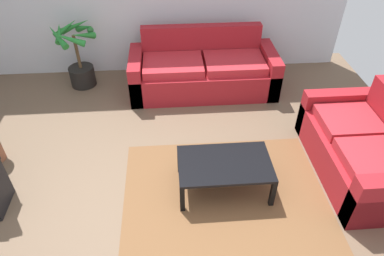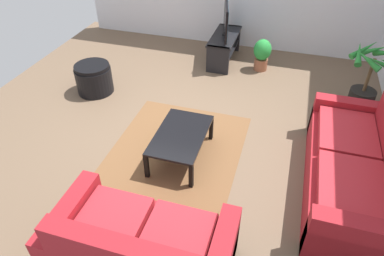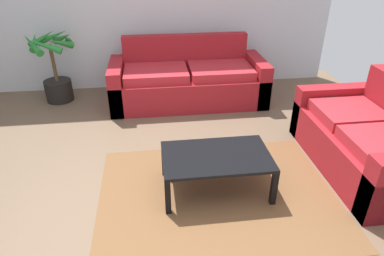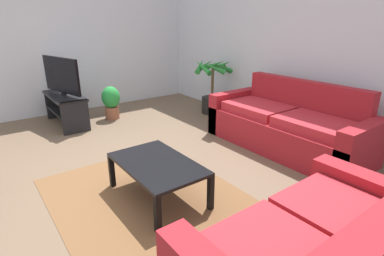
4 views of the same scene
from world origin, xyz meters
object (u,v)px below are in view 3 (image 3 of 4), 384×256
(couch_main, at_px, (188,82))
(potted_palm, at_px, (55,70))
(couch_loveseat, at_px, (368,142))
(coffee_table, at_px, (216,159))

(couch_main, relative_size, potted_palm, 2.15)
(couch_loveseat, xyz_separation_m, coffee_table, (-1.61, -0.15, 0.04))
(potted_palm, bearing_deg, coffee_table, -50.62)
(potted_palm, bearing_deg, couch_loveseat, -31.71)
(couch_main, bearing_deg, coffee_table, -89.36)
(coffee_table, height_order, potted_palm, potted_palm)
(couch_loveseat, bearing_deg, couch_main, 130.56)
(couch_loveseat, bearing_deg, coffee_table, -174.55)
(couch_loveseat, height_order, coffee_table, couch_loveseat)
(couch_loveseat, relative_size, coffee_table, 1.64)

